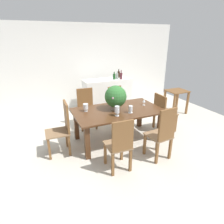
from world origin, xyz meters
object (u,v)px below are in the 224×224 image
(dining_table, at_px, (118,115))
(wine_bottle_dark, at_px, (114,76))
(crystal_vase_left, at_px, (131,109))
(chair_far_left, at_px, (86,106))
(flower_centerpiece, at_px, (116,97))
(wine_bottle_amber, at_px, (121,76))
(wine_bottle_tall, at_px, (119,74))
(chair_far_right, at_px, (116,103))
(chair_near_left, at_px, (120,144))
(wine_glass, at_px, (144,101))
(chair_foot_end, at_px, (163,110))
(crystal_vase_center_near, at_px, (86,107))
(chair_near_right, at_px, (163,132))
(side_table, at_px, (176,96))
(wine_bottle_green, at_px, (117,76))
(chair_head_end, at_px, (62,126))
(kitchen_counter, at_px, (107,95))
(crystal_vase_right, at_px, (117,110))

(dining_table, height_order, wine_bottle_dark, wine_bottle_dark)
(crystal_vase_left, distance_m, wine_bottle_dark, 2.14)
(dining_table, relative_size, chair_far_left, 1.91)
(flower_centerpiece, height_order, wine_bottle_amber, wine_bottle_amber)
(wine_bottle_tall, bearing_deg, chair_far_left, -144.79)
(crystal_vase_left, height_order, wine_bottle_dark, wine_bottle_dark)
(chair_far_right, bearing_deg, wine_bottle_dark, 64.68)
(chair_near_left, xyz_separation_m, wine_glass, (1.12, 1.04, 0.29))
(chair_foot_end, xyz_separation_m, wine_bottle_amber, (-0.29, 1.72, 0.57))
(wine_bottle_amber, bearing_deg, crystal_vase_center_near, -136.01)
(chair_near_right, relative_size, chair_far_left, 1.07)
(chair_near_right, xyz_separation_m, side_table, (1.91, 1.82, -0.04))
(chair_far_left, xyz_separation_m, wine_bottle_green, (1.28, 0.87, 0.53))
(chair_foot_end, height_order, crystal_vase_center_near, chair_foot_end)
(chair_near_right, xyz_separation_m, wine_bottle_amber, (0.49, 2.73, 0.52))
(chair_foot_end, bearing_deg, wine_glass, 87.34)
(chair_foot_end, height_order, flower_centerpiece, flower_centerpiece)
(chair_far_left, bearing_deg, crystal_vase_center_near, -102.80)
(chair_near_left, bearing_deg, chair_far_right, -111.60)
(wine_bottle_dark, bearing_deg, chair_head_end, -137.03)
(chair_foot_end, xyz_separation_m, wine_bottle_dark, (-0.49, 1.79, 0.55))
(chair_near_right, height_order, chair_near_left, chair_near_right)
(chair_near_right, xyz_separation_m, crystal_vase_left, (-0.27, 0.75, 0.25))
(chair_near_left, xyz_separation_m, wine_bottle_amber, (1.36, 2.72, 0.55))
(chair_near_left, distance_m, wine_bottle_dark, 3.07)
(chair_near_left, relative_size, wine_bottle_green, 4.49)
(crystal_vase_center_near, bearing_deg, crystal_vase_left, -28.84)
(wine_bottle_tall, bearing_deg, wine_glass, -98.18)
(wine_glass, bearing_deg, kitchen_counter, 94.76)
(chair_near_left, relative_size, crystal_vase_left, 6.43)
(chair_head_end, distance_m, crystal_vase_right, 1.12)
(chair_far_right, relative_size, wine_bottle_amber, 3.51)
(wine_glass, bearing_deg, crystal_vase_left, -149.96)
(dining_table, relative_size, chair_near_right, 1.79)
(chair_near_right, height_order, kitchen_counter, chair_near_right)
(chair_far_right, distance_m, wine_glass, 1.03)
(crystal_vase_center_near, bearing_deg, kitchen_counter, 54.93)
(side_table, bearing_deg, crystal_vase_center_near, -168.38)
(chair_far_left, relative_size, crystal_vase_right, 4.82)
(chair_near_right, height_order, wine_bottle_green, wine_bottle_green)
(dining_table, relative_size, wine_bottle_amber, 6.90)
(flower_centerpiece, height_order, crystal_vase_left, flower_centerpiece)
(chair_far_left, bearing_deg, chair_far_right, 2.97)
(chair_near_left, relative_size, crystal_vase_right, 4.83)
(flower_centerpiece, height_order, wine_bottle_dark, flower_centerpiece)
(crystal_vase_center_near, xyz_separation_m, wine_bottle_dark, (1.38, 1.60, 0.25))
(wine_bottle_tall, bearing_deg, chair_far_right, -118.89)
(crystal_vase_right, bearing_deg, wine_bottle_amber, 61.82)
(wine_bottle_amber, distance_m, side_table, 1.78)
(chair_foot_end, relative_size, flower_centerpiece, 1.77)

